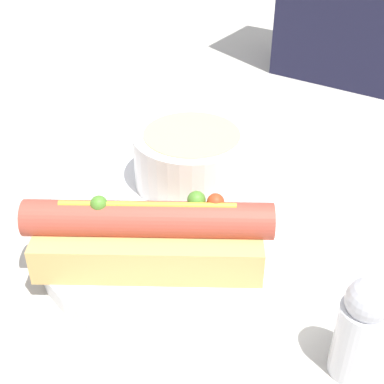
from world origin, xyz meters
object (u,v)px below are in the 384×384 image
(hot_dog, at_px, (147,234))
(salt_shaker, at_px, (361,329))
(soup_bowl, at_px, (192,156))
(spoon, at_px, (178,202))

(hot_dog, distance_m, salt_shaker, 0.17)
(hot_dog, bearing_deg, soup_bowl, 74.23)
(soup_bowl, relative_size, salt_shaker, 1.38)
(hot_dog, xyz_separation_m, spoon, (-0.02, 0.07, -0.02))
(spoon, xyz_separation_m, salt_shaker, (0.19, -0.07, 0.02))
(soup_bowl, height_order, spoon, soup_bowl)
(salt_shaker, bearing_deg, hot_dog, 179.88)
(spoon, bearing_deg, salt_shaker, -77.21)
(hot_dog, height_order, salt_shaker, salt_shaker)
(spoon, height_order, salt_shaker, salt_shaker)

